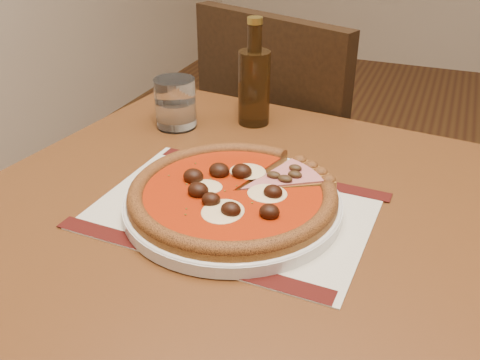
# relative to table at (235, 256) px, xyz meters

# --- Properties ---
(table) EXTENTS (0.88, 0.88, 0.75)m
(table) POSITION_rel_table_xyz_m (0.00, 0.00, 0.00)
(table) COLOR brown
(table) RESTS_ON ground
(chair_far) EXTENTS (0.56, 0.56, 0.92)m
(chair_far) POSITION_rel_table_xyz_m (-0.08, 0.60, -0.12)
(chair_far) COLOR black
(chair_far) RESTS_ON ground
(placemat) EXTENTS (0.41, 0.30, 0.00)m
(placemat) POSITION_rel_table_xyz_m (0.00, -0.02, 0.10)
(placemat) COLOR beige
(placemat) RESTS_ON table
(plate) EXTENTS (0.32, 0.32, 0.02)m
(plate) POSITION_rel_table_xyz_m (0.00, -0.02, 0.11)
(plate) COLOR white
(plate) RESTS_ON placemat
(pizza) EXTENTS (0.31, 0.31, 0.04)m
(pizza) POSITION_rel_table_xyz_m (0.00, -0.02, 0.13)
(pizza) COLOR #955F24
(pizza) RESTS_ON plate
(ham_slice) EXTENTS (0.13, 0.14, 0.02)m
(ham_slice) POSITION_rel_table_xyz_m (0.08, 0.06, 0.13)
(ham_slice) COLOR #955F24
(ham_slice) RESTS_ON plate
(water_glass) EXTENTS (0.10, 0.10, 0.10)m
(water_glass) POSITION_rel_table_xyz_m (-0.22, 0.23, 0.15)
(water_glass) COLOR white
(water_glass) RESTS_ON table
(bottle) EXTENTS (0.06, 0.06, 0.21)m
(bottle) POSITION_rel_table_xyz_m (-0.08, 0.30, 0.18)
(bottle) COLOR #36220D
(bottle) RESTS_ON table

